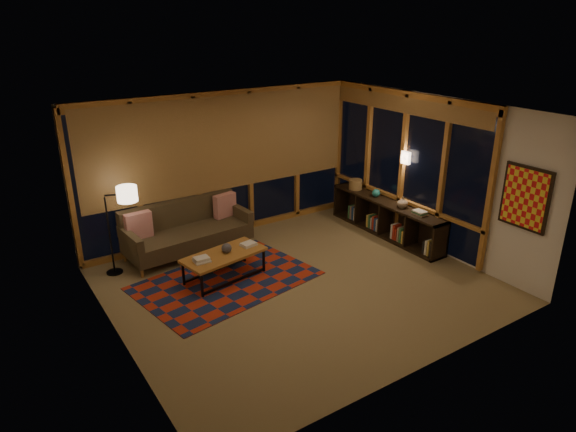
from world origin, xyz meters
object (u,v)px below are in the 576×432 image
coffee_table (225,266)px  floor_lamp (109,231)px  bookshelf (386,218)px  sofa (188,230)px

coffee_table → floor_lamp: floor_lamp is taller
floor_lamp → bookshelf: floor_lamp is taller
sofa → coffee_table: bearing=-89.9°
sofa → bookshelf: (3.46, -1.30, -0.11)m
floor_lamp → sofa: bearing=20.7°
coffee_table → bookshelf: 3.37m
sofa → coffee_table: (0.09, -1.20, -0.22)m
sofa → bookshelf: 3.69m
floor_lamp → bookshelf: (4.78, -1.27, -0.40)m
coffee_table → bookshelf: bookshelf is taller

